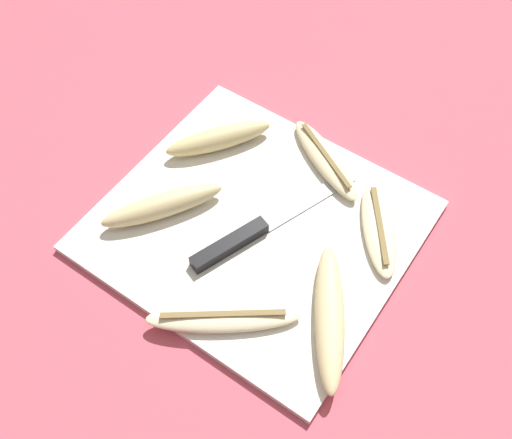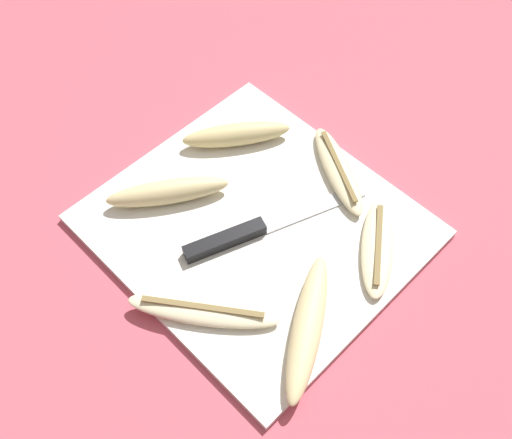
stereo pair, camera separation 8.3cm
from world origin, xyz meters
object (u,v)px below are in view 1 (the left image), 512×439
(knife, at_px, (246,235))
(banana_pale_long, at_px, (379,228))
(banana_ripe_center, at_px, (330,316))
(banana_mellow_near, at_px, (163,205))
(banana_cream_curved, at_px, (325,159))
(banana_bright_far, at_px, (223,317))
(banana_spotted_left, at_px, (219,138))

(knife, relative_size, banana_pale_long, 1.74)
(banana_ripe_center, xyz_separation_m, banana_mellow_near, (-0.28, 0.01, 0.00))
(banana_cream_curved, bearing_deg, banana_bright_far, -84.79)
(banana_bright_far, bearing_deg, banana_ripe_center, 34.45)
(banana_ripe_center, relative_size, banana_cream_curved, 1.15)
(banana_spotted_left, xyz_separation_m, banana_mellow_near, (0.01, -0.14, 0.00))
(banana_spotted_left, height_order, banana_mellow_near, same)
(banana_spotted_left, height_order, banana_cream_curved, banana_spotted_left)
(banana_bright_far, bearing_deg, banana_cream_curved, 95.21)
(knife, relative_size, banana_ripe_center, 1.38)
(banana_pale_long, bearing_deg, banana_ripe_center, -85.34)
(knife, distance_m, banana_spotted_left, 0.17)
(banana_ripe_center, height_order, banana_mellow_near, banana_mellow_near)
(banana_mellow_near, bearing_deg, banana_ripe_center, -2.04)
(banana_cream_curved, xyz_separation_m, banana_bright_far, (0.03, -0.29, -0.00))
(banana_ripe_center, distance_m, banana_pale_long, 0.16)
(banana_pale_long, relative_size, banana_bright_far, 0.84)
(banana_spotted_left, bearing_deg, banana_ripe_center, -28.18)
(banana_cream_curved, relative_size, banana_bright_far, 0.91)
(banana_spotted_left, bearing_deg, banana_mellow_near, -86.32)
(knife, bearing_deg, banana_spotted_left, 159.28)
(banana_bright_far, bearing_deg, banana_mellow_near, 153.16)
(banana_cream_curved, bearing_deg, banana_mellow_near, -124.43)
(banana_pale_long, bearing_deg, banana_mellow_near, -151.38)
(banana_ripe_center, relative_size, banana_bright_far, 1.05)
(banana_cream_curved, xyz_separation_m, banana_pale_long, (0.12, -0.06, -0.00))
(banana_ripe_center, bearing_deg, knife, 165.31)
(banana_spotted_left, relative_size, banana_cream_curved, 0.93)
(knife, xyz_separation_m, banana_spotted_left, (-0.13, 0.11, 0.01))
(banana_spotted_left, relative_size, banana_bright_far, 0.85)
(banana_spotted_left, bearing_deg, banana_pale_long, 0.18)
(banana_mellow_near, relative_size, banana_pale_long, 1.08)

